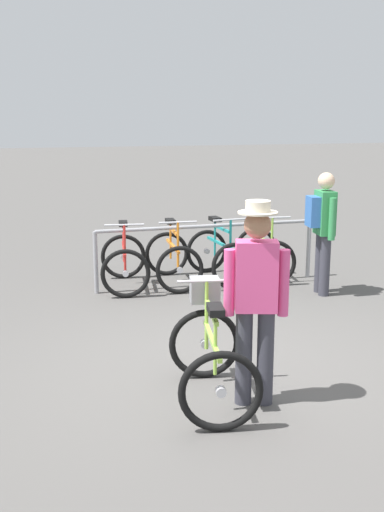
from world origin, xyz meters
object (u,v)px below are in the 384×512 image
Objects in this scene: racked_bike_red at (124,262)px; featured_bicycle at (211,349)px; pedestrian_with_backpack at (323,226)px; racked_bike_orange at (173,259)px; racked_bike_lime at (264,253)px; racked_bike_teal at (220,256)px; person_with_featured_bike at (256,295)px.

featured_bicycle is at bearing -88.17° from racked_bike_red.
pedestrian_with_backpack reaches higher than featured_bicycle.
racked_bike_orange is at bearing 150.38° from pedestrian_with_backpack.
racked_bike_orange and racked_bike_lime have the same top height.
racked_bike_teal is 0.67× the size of person_with_featured_bike.
racked_bike_orange is at bearing -179.55° from racked_bike_teal.
featured_bicycle is (-0.58, -3.68, 0.08)m from racked_bike_orange.
pedestrian_with_backpack is at bearing -43.11° from racked_bike_teal.
racked_bike_orange is 0.70× the size of pedestrian_with_backpack.
featured_bicycle is at bearing -118.27° from racked_bike_lime.
pedestrian_with_backpack is at bearing -68.92° from racked_bike_lime.
featured_bicycle is 0.71× the size of person_with_featured_bike.
racked_bike_orange is at bearing 86.13° from person_with_featured_bike.
person_with_featured_bike reaches higher than racked_bike_teal.
person_with_featured_bike is (-0.26, -3.87, 0.58)m from racked_bike_orange.
racked_bike_lime is 4.19m from featured_bicycle.
racked_bike_lime is at bearing 0.45° from racked_bike_teal.
pedestrian_with_backpack is at bearing -22.15° from racked_bike_red.
featured_bicycle is at bearing 148.36° from person_with_featured_bike.
person_with_featured_bike reaches higher than racked_bike_red.
racked_bike_red and racked_bike_teal have the same top height.
racked_bike_lime is 0.67× the size of person_with_featured_bike.
racked_bike_orange is 3.93m from person_with_featured_bike.
pedestrian_with_backpack reaches higher than racked_bike_lime.
person_with_featured_bike is at bearing -125.85° from pedestrian_with_backpack.
racked_bike_teal is 4.04m from person_with_featured_bike.
racked_bike_lime is 4.27m from person_with_featured_bike.
racked_bike_teal is at bearing 70.79° from featured_bicycle.
racked_bike_teal and racked_bike_lime have the same top height.
racked_bike_teal is at bearing 76.07° from person_with_featured_bike.
racked_bike_teal is at bearing -179.55° from racked_bike_lime.
racked_bike_orange and featured_bicycle have the same top height.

